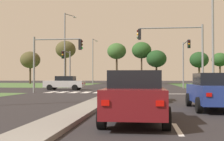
# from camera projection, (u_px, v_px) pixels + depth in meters

# --- Properties ---
(ground_plane) EXTENTS (200.00, 200.00, 0.00)m
(ground_plane) POSITION_uv_depth(u_px,v_px,m) (122.00, 90.00, 33.11)
(ground_plane) COLOR #282628
(grass_verge_far_left) EXTENTS (35.00, 35.00, 0.01)m
(grass_verge_far_left) POSITION_uv_depth(u_px,v_px,m) (6.00, 84.00, 60.29)
(grass_verge_far_left) COLOR #476B38
(grass_verge_far_left) RESTS_ON ground
(median_island_near) EXTENTS (1.20, 22.00, 0.14)m
(median_island_near) POSITION_uv_depth(u_px,v_px,m) (90.00, 106.00, 14.24)
(median_island_near) COLOR gray
(median_island_near) RESTS_ON ground
(median_island_far) EXTENTS (1.20, 36.00, 0.14)m
(median_island_far) POSITION_uv_depth(u_px,v_px,m) (132.00, 84.00, 57.95)
(median_island_far) COLOR gray
(median_island_far) RESTS_ON ground
(lane_dash_near) EXTENTS (0.14, 2.00, 0.01)m
(lane_dash_near) POSITION_uv_depth(u_px,v_px,m) (177.00, 129.00, 8.08)
(lane_dash_near) COLOR silver
(lane_dash_near) RESTS_ON ground
(lane_dash_second) EXTENTS (0.14, 2.00, 0.01)m
(lane_dash_second) POSITION_uv_depth(u_px,v_px,m) (164.00, 107.00, 14.04)
(lane_dash_second) COLOR silver
(lane_dash_second) RESTS_ON ground
(lane_dash_third) EXTENTS (0.14, 2.00, 0.01)m
(lane_dash_third) POSITION_uv_depth(u_px,v_px,m) (158.00, 98.00, 20.00)
(lane_dash_third) COLOR silver
(lane_dash_third) RESTS_ON ground
(stop_bar_near) EXTENTS (6.40, 0.50, 0.01)m
(stop_bar_near) POSITION_uv_depth(u_px,v_px,m) (159.00, 94.00, 25.73)
(stop_bar_near) COLOR silver
(stop_bar_near) RESTS_ON ground
(crosswalk_bar_near) EXTENTS (0.70, 2.80, 0.01)m
(crosswalk_bar_near) POSITION_uv_depth(u_px,v_px,m) (51.00, 92.00, 28.66)
(crosswalk_bar_near) COLOR silver
(crosswalk_bar_near) RESTS_ON ground
(crosswalk_bar_second) EXTENTS (0.70, 2.80, 0.01)m
(crosswalk_bar_second) POSITION_uv_depth(u_px,v_px,m) (63.00, 92.00, 28.53)
(crosswalk_bar_second) COLOR silver
(crosswalk_bar_second) RESTS_ON ground
(crosswalk_bar_third) EXTENTS (0.70, 2.80, 0.01)m
(crosswalk_bar_third) POSITION_uv_depth(u_px,v_px,m) (75.00, 92.00, 28.40)
(crosswalk_bar_third) COLOR silver
(crosswalk_bar_third) RESTS_ON ground
(crosswalk_bar_fourth) EXTENTS (0.70, 2.80, 0.01)m
(crosswalk_bar_fourth) POSITION_uv_depth(u_px,v_px,m) (86.00, 92.00, 28.27)
(crosswalk_bar_fourth) COLOR silver
(crosswalk_bar_fourth) RESTS_ON ground
(crosswalk_bar_fifth) EXTENTS (0.70, 2.80, 0.01)m
(crosswalk_bar_fifth) POSITION_uv_depth(u_px,v_px,m) (98.00, 92.00, 28.14)
(crosswalk_bar_fifth) COLOR silver
(crosswalk_bar_fifth) RESTS_ON ground
(crosswalk_bar_sixth) EXTENTS (0.70, 2.80, 0.01)m
(crosswalk_bar_sixth) POSITION_uv_depth(u_px,v_px,m) (110.00, 92.00, 28.02)
(crosswalk_bar_sixth) COLOR silver
(crosswalk_bar_sixth) RESTS_ON ground
(crosswalk_bar_seventh) EXTENTS (0.70, 2.80, 0.01)m
(crosswalk_bar_seventh) POSITION_uv_depth(u_px,v_px,m) (122.00, 93.00, 27.89)
(crosswalk_bar_seventh) COLOR silver
(crosswalk_bar_seventh) RESTS_ON ground
(car_blue_near) EXTENTS (2.04, 4.49, 1.61)m
(car_blue_near) POSITION_uv_depth(u_px,v_px,m) (214.00, 91.00, 13.05)
(car_blue_near) COLOR navy
(car_blue_near) RESTS_ON ground
(car_white_second) EXTENTS (2.02, 4.21, 1.48)m
(car_white_second) POSITION_uv_depth(u_px,v_px,m) (119.00, 81.00, 58.22)
(car_white_second) COLOR silver
(car_white_second) RESTS_ON ground
(car_black_third) EXTENTS (2.02, 4.40, 1.52)m
(car_black_third) POSITION_uv_depth(u_px,v_px,m) (142.00, 88.00, 18.16)
(car_black_third) COLOR black
(car_black_third) RESTS_ON ground
(car_maroon_fourth) EXTENTS (1.97, 4.49, 1.62)m
(car_maroon_fourth) POSITION_uv_depth(u_px,v_px,m) (135.00, 96.00, 9.42)
(car_maroon_fourth) COLOR maroon
(car_maroon_fourth) RESTS_ON ground
(car_silver_sixth) EXTENTS (4.52, 2.01, 1.58)m
(car_silver_sixth) POSITION_uv_depth(u_px,v_px,m) (65.00, 83.00, 33.72)
(car_silver_sixth) COLOR #B7B7BC
(car_silver_sixth) RESTS_ON ground
(car_grey_seventh) EXTENTS (2.08, 4.24, 1.54)m
(car_grey_seventh) POSITION_uv_depth(u_px,v_px,m) (116.00, 81.00, 50.81)
(car_grey_seventh) COLOR slate
(car_grey_seventh) RESTS_ON ground
(traffic_signal_near_right) EXTENTS (5.80, 0.32, 6.05)m
(traffic_signal_near_right) POSITION_uv_depth(u_px,v_px,m) (178.00, 46.00, 26.04)
(traffic_signal_near_right) COLOR gray
(traffic_signal_near_right) RESTS_ON ground
(traffic_signal_near_left) EXTENTS (4.69, 0.32, 5.19)m
(traffic_signal_near_left) POSITION_uv_depth(u_px,v_px,m) (53.00, 54.00, 27.29)
(traffic_signal_near_left) COLOR gray
(traffic_signal_near_left) RESTS_ON ground
(traffic_signal_far_right) EXTENTS (0.32, 5.50, 6.02)m
(traffic_signal_far_right) POSITION_uv_depth(u_px,v_px,m) (185.00, 55.00, 36.99)
(traffic_signal_far_right) COLOR gray
(traffic_signal_far_right) RESTS_ON ground
(traffic_signal_far_left) EXTENTS (0.32, 3.88, 5.04)m
(traffic_signal_far_left) POSITION_uv_depth(u_px,v_px,m) (67.00, 62.00, 39.16)
(traffic_signal_far_left) COLOR gray
(traffic_signal_far_left) RESTS_ON ground
(street_lamp_second) EXTENTS (1.29, 2.33, 10.64)m
(street_lamp_second) POSITION_uv_depth(u_px,v_px,m) (213.00, 27.00, 26.10)
(street_lamp_second) COLOR gray
(street_lamp_second) RESTS_ON ground
(street_lamp_third) EXTENTS (1.30, 2.26, 10.44)m
(street_lamp_third) POSITION_uv_depth(u_px,v_px,m) (66.00, 46.00, 41.54)
(street_lamp_third) COLOR gray
(street_lamp_third) RESTS_ON ground
(street_lamp_fourth) EXTENTS (0.82, 2.56, 9.73)m
(street_lamp_fourth) POSITION_uv_depth(u_px,v_px,m) (93.00, 59.00, 63.77)
(street_lamp_fourth) COLOR gray
(street_lamp_fourth) RESTS_ON ground
(treeline_near) EXTENTS (4.58, 4.58, 7.48)m
(treeline_near) POSITION_uv_depth(u_px,v_px,m) (30.00, 60.00, 68.87)
(treeline_near) COLOR #423323
(treeline_near) RESTS_ON ground
(treeline_second) EXTENTS (4.68, 4.68, 9.98)m
(treeline_second) POSITION_uv_depth(u_px,v_px,m) (66.00, 50.00, 69.21)
(treeline_second) COLOR #423323
(treeline_second) RESTS_ON ground
(treeline_third) EXTENTS (4.48, 4.48, 9.59)m
(treeline_third) POSITION_uv_depth(u_px,v_px,m) (117.00, 51.00, 70.27)
(treeline_third) COLOR #423323
(treeline_third) RESTS_ON ground
(treeline_fourth) EXTENTS (4.54, 4.54, 7.61)m
(treeline_fourth) POSITION_uv_depth(u_px,v_px,m) (156.00, 59.00, 67.03)
(treeline_fourth) COLOR #423323
(treeline_fourth) RESTS_ON ground
(treeline_fifth) EXTENTS (4.52, 4.52, 9.71)m
(treeline_fifth) POSITION_uv_depth(u_px,v_px,m) (142.00, 50.00, 69.08)
(treeline_fifth) COLOR #423323
(treeline_fifth) RESTS_ON ground
(treeline_sixth) EXTENTS (3.70, 3.70, 7.12)m
(treeline_sixth) POSITION_uv_depth(u_px,v_px,m) (220.00, 60.00, 68.06)
(treeline_sixth) COLOR #423323
(treeline_sixth) RESTS_ON ground
(treeline_seventh) EXTENTS (4.05, 4.05, 6.99)m
(treeline_seventh) POSITION_uv_depth(u_px,v_px,m) (199.00, 60.00, 64.30)
(treeline_seventh) COLOR #423323
(treeline_seventh) RESTS_ON ground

